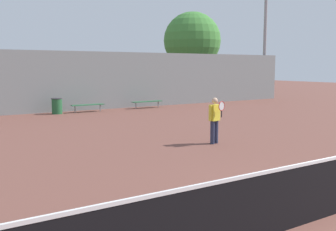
{
  "coord_description": "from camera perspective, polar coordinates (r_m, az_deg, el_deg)",
  "views": [
    {
      "loc": [
        -6.1,
        -3.86,
        2.5
      ],
      "look_at": [
        1.02,
        7.12,
        0.87
      ],
      "focal_mm": 42.0,
      "sensor_mm": 36.0,
      "label": 1
    }
  ],
  "objects": [
    {
      "name": "tennis_player",
      "position": [
        12.83,
        6.79,
        -0.36
      ],
      "size": [
        0.54,
        0.46,
        1.51
      ],
      "rotation": [
        0.0,
        0.0,
        0.23
      ],
      "color": "#282D47",
      "rests_on": "ground_plane"
    },
    {
      "name": "bench_courtside_near",
      "position": [
        22.21,
        -11.57,
        1.49
      ],
      "size": [
        1.85,
        0.4,
        0.42
      ],
      "color": "#28663D",
      "rests_on": "ground_plane"
    },
    {
      "name": "bench_courtside_far",
      "position": [
        23.85,
        -3.03,
        2.0
      ],
      "size": [
        1.96,
        0.4,
        0.42
      ],
      "color": "#28663D",
      "rests_on": "ground_plane"
    },
    {
      "name": "light_pole_near_left",
      "position": [
        32.08,
        13.99,
        13.86
      ],
      "size": [
        0.9,
        0.6,
        11.05
      ],
      "color": "#939399",
      "rests_on": "ground_plane"
    },
    {
      "name": "trash_bin",
      "position": [
        21.71,
        -15.81,
        1.34
      ],
      "size": [
        0.57,
        0.57,
        0.84
      ],
      "color": "#235B33",
      "rests_on": "ground_plane"
    },
    {
      "name": "back_fence",
      "position": [
        22.36,
        -17.17,
        4.7
      ],
      "size": [
        35.7,
        0.06,
        3.38
      ],
      "color": "gray",
      "rests_on": "ground_plane"
    },
    {
      "name": "tree_green_broad",
      "position": [
        33.95,
        3.53,
        10.75
      ],
      "size": [
        4.84,
        4.84,
        7.11
      ],
      "color": "brown",
      "rests_on": "ground_plane"
    }
  ]
}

